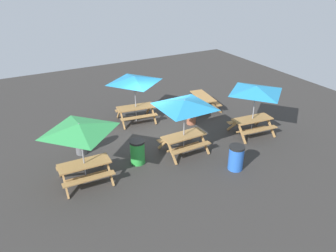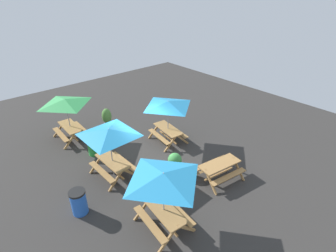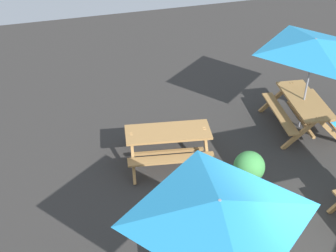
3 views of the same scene
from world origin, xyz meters
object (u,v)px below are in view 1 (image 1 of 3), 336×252
at_px(picnic_table_0, 203,99).
at_px(potted_plant_0, 191,113).
at_px(trash_bin_blue, 236,158).
at_px(picnic_table_3, 256,93).
at_px(potted_plant_1, 80,138).
at_px(picnic_table_2, 135,83).
at_px(picnic_table_4, 80,132).
at_px(trash_bin_green, 137,152).
at_px(picnic_table_1, 185,107).

distance_m(picnic_table_0, potted_plant_0, 1.91).
bearing_deg(picnic_table_0, trash_bin_blue, -13.18).
bearing_deg(trash_bin_blue, potted_plant_0, -98.45).
xyz_separation_m(picnic_table_0, picnic_table_3, (-0.38, 3.40, 1.43)).
bearing_deg(picnic_table_3, potted_plant_0, -43.94).
height_order(potted_plant_0, potted_plant_1, potted_plant_1).
height_order(picnic_table_0, picnic_table_3, picnic_table_3).
bearing_deg(potted_plant_1, picnic_table_3, 164.81).
bearing_deg(potted_plant_1, picnic_table_2, -151.25).
distance_m(picnic_table_0, trash_bin_blue, 5.71).
distance_m(potted_plant_0, potted_plant_1, 5.44).
relative_size(picnic_table_2, trash_bin_blue, 2.38).
bearing_deg(picnic_table_4, potted_plant_0, -157.70).
bearing_deg(picnic_table_2, trash_bin_green, 74.55).
xyz_separation_m(picnic_table_0, picnic_table_1, (3.15, 3.28, 1.43)).
distance_m(trash_bin_green, potted_plant_0, 4.18).
bearing_deg(trash_bin_blue, potted_plant_1, -38.90).
xyz_separation_m(picnic_table_1, potted_plant_1, (3.76, -1.86, -1.29)).
bearing_deg(picnic_table_3, picnic_table_0, -77.83).
relative_size(picnic_table_0, picnic_table_4, 0.85).
bearing_deg(picnic_table_4, trash_bin_green, -172.17).
distance_m(picnic_table_0, picnic_table_2, 3.98).
height_order(picnic_table_2, picnic_table_3, same).
xyz_separation_m(picnic_table_0, potted_plant_0, (1.48, 1.21, 0.02)).
height_order(picnic_table_1, picnic_table_4, same).
height_order(picnic_table_3, picnic_table_4, same).
relative_size(trash_bin_green, potted_plant_1, 0.76).
xyz_separation_m(picnic_table_0, trash_bin_green, (5.16, 3.17, -0.07)).
relative_size(picnic_table_4, trash_bin_green, 2.38).
height_order(picnic_table_1, potted_plant_0, picnic_table_1).
relative_size(trash_bin_blue, trash_bin_green, 1.00).
bearing_deg(picnic_table_2, potted_plant_0, 152.35).
bearing_deg(picnic_table_0, trash_bin_green, -50.23).
relative_size(picnic_table_0, trash_bin_blue, 2.02).
height_order(picnic_table_3, trash_bin_green, picnic_table_3).
bearing_deg(trash_bin_green, picnic_table_0, -148.47).
bearing_deg(picnic_table_0, picnic_table_3, 14.58).
xyz_separation_m(picnic_table_2, picnic_table_4, (3.58, 3.73, 0.00)).
bearing_deg(picnic_table_0, potted_plant_1, -70.12).
bearing_deg(picnic_table_0, picnic_table_4, -56.76).
xyz_separation_m(potted_plant_0, potted_plant_1, (5.44, 0.21, 0.11)).
bearing_deg(trash_bin_blue, picnic_table_1, -62.39).
bearing_deg(picnic_table_2, picnic_table_0, -178.02).
bearing_deg(picnic_table_2, trash_bin_blue, 113.14).
distance_m(picnic_table_3, trash_bin_blue, 3.46).
relative_size(picnic_table_2, potted_plant_1, 1.81).
height_order(picnic_table_4, potted_plant_1, picnic_table_4).
xyz_separation_m(picnic_table_2, potted_plant_1, (3.21, 1.76, -1.29)).
distance_m(trash_bin_blue, potted_plant_1, 6.20).
distance_m(picnic_table_2, picnic_table_3, 5.53).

